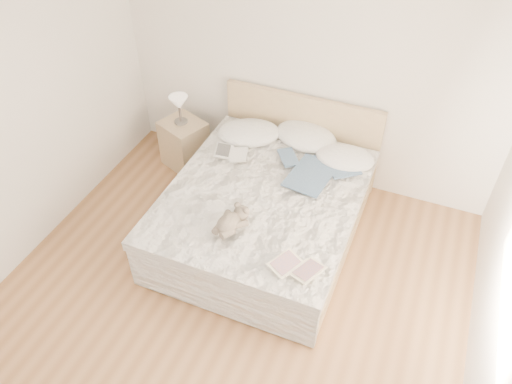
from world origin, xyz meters
The scene contains 13 objects.
floor centered at (0.00, 0.00, 0.00)m, with size 4.00×4.50×0.00m, color brown.
ceiling centered at (0.00, 0.00, 2.70)m, with size 4.00×4.50×0.00m, color white.
wall_back centered at (0.00, 2.25, 1.35)m, with size 4.00×0.02×2.70m, color silver.
bed centered at (0.00, 1.19, 0.31)m, with size 1.72×2.14×1.00m.
nightstand centered at (-1.26, 1.84, 0.28)m, with size 0.45×0.40×0.56m, color tan.
table_lamp centered at (-1.28, 1.86, 0.79)m, with size 0.24×0.24×0.32m.
pillow_left centered at (-0.47, 1.85, 0.64)m, with size 0.66×0.46×0.20m, color white.
pillow_middle centered at (0.10, 2.02, 0.64)m, with size 0.68×0.47×0.20m, color white.
pillow_right centered at (0.57, 1.83, 0.64)m, with size 0.58×0.40×0.17m, color white.
blouse centered at (0.34, 1.46, 0.63)m, with size 0.58×0.62×0.02m, color #324B67, non-canonical shape.
photo_book centered at (-0.50, 1.48, 0.63)m, with size 0.35×0.24×0.03m, color white.
childrens_book centered at (0.58, 0.35, 0.63)m, with size 0.38×0.25×0.02m, color #F4EAC3.
teddy_bear centered at (-0.08, 0.52, 0.65)m, with size 0.22×0.31×0.17m, color #6B5E4F, non-canonical shape.
Camera 1 is at (1.24, -2.07, 3.67)m, focal length 35.00 mm.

